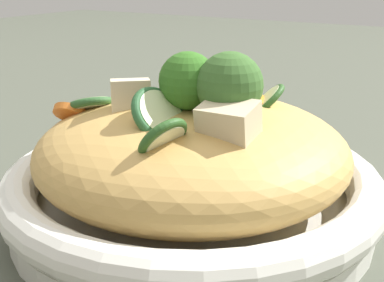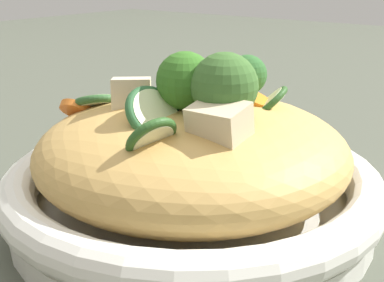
% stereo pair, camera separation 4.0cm
% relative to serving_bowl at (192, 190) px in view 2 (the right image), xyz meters
% --- Properties ---
extents(ground_plane, '(3.00, 3.00, 0.00)m').
position_rel_serving_bowl_xyz_m(ground_plane, '(0.00, 0.00, -0.02)').
color(ground_plane, '#4A4E42').
extents(serving_bowl, '(0.30, 0.30, 0.05)m').
position_rel_serving_bowl_xyz_m(serving_bowl, '(0.00, 0.00, 0.00)').
color(serving_bowl, white).
rests_on(serving_bowl, ground_plane).
extents(noodle_heap, '(0.24, 0.24, 0.08)m').
position_rel_serving_bowl_xyz_m(noodle_heap, '(0.00, 0.00, 0.03)').
color(noodle_heap, tan).
rests_on(noodle_heap, serving_bowl).
extents(broccoli_florets, '(0.09, 0.16, 0.07)m').
position_rel_serving_bowl_xyz_m(broccoli_florets, '(-0.02, -0.01, 0.09)').
color(broccoli_florets, '#99C377').
rests_on(broccoli_florets, serving_bowl).
extents(carrot_coins, '(0.16, 0.14, 0.03)m').
position_rel_serving_bowl_xyz_m(carrot_coins, '(0.03, -0.02, 0.07)').
color(carrot_coins, orange).
rests_on(carrot_coins, serving_bowl).
extents(zucchini_slices, '(0.17, 0.16, 0.04)m').
position_rel_serving_bowl_xyz_m(zucchini_slices, '(0.01, 0.03, 0.07)').
color(zucchini_slices, beige).
rests_on(zucchini_slices, serving_bowl).
extents(chicken_chunks, '(0.13, 0.05, 0.03)m').
position_rel_serving_bowl_xyz_m(chicken_chunks, '(-0.01, 0.03, 0.07)').
color(chicken_chunks, beige).
rests_on(chicken_chunks, serving_bowl).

